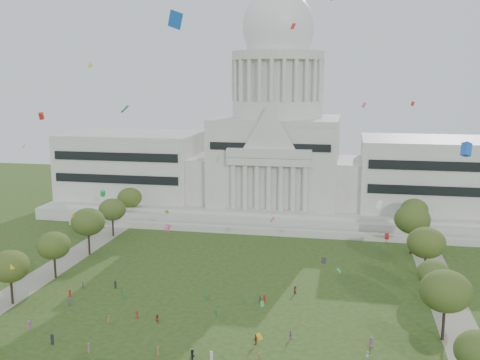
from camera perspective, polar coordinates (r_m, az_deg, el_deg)
capitol at (r=203.10m, az=3.74°, el=2.97°), size 160.00×64.50×91.30m
path_left at (r=145.94m, az=-20.34°, el=-9.69°), size 8.00×160.00×0.04m
path_right at (r=127.84m, az=20.75°, el=-12.62°), size 8.00×160.00×0.04m
row_tree_r_1 at (r=96.01m, az=23.15°, el=-15.72°), size 7.58×7.58×10.78m
row_tree_l_2 at (r=131.64m, az=-22.34°, el=-8.12°), size 8.42×8.42×11.97m
row_tree_r_2 at (r=112.18m, az=20.16°, el=-10.56°), size 9.55×9.55×13.58m
row_tree_l_3 at (r=144.68m, az=-18.40°, el=-6.33°), size 8.12×8.12×11.55m
row_tree_r_3 at (r=128.93m, az=19.03°, el=-8.95°), size 7.01×7.01×9.98m
row_tree_l_4 at (r=160.07m, az=-15.19°, el=-4.12°), size 9.29×9.29×13.21m
row_tree_r_4 at (r=143.01m, az=18.40°, el=-6.08°), size 9.19×9.19×13.06m
row_tree_l_5 at (r=177.07m, az=-12.85°, el=-2.95°), size 8.33×8.33×11.85m
row_tree_r_5 at (r=162.02m, az=17.10°, el=-3.85°), size 9.82×9.82×13.96m
row_tree_l_6 at (r=193.99m, az=-11.14°, el=-1.77°), size 8.19×8.19×11.64m
row_tree_r_6 at (r=179.96m, az=17.29°, el=-2.92°), size 8.42×8.42×11.97m
person_0 at (r=109.10m, az=13.18°, el=-15.76°), size 0.99×1.12×1.92m
person_2 at (r=104.42m, az=12.86°, el=-17.05°), size 0.99×0.82×1.76m
person_4 at (r=107.51m, az=1.61°, el=-15.87°), size 0.96×1.29×1.97m
person_5 at (r=102.66m, az=-4.85°, el=-17.26°), size 1.42×1.93×1.94m
person_8 at (r=117.26m, az=-8.40°, el=-13.72°), size 0.92×0.69×1.70m
person_9 at (r=101.70m, az=1.95°, el=-17.58°), size 1.25×1.13×1.74m
person_10 at (r=109.75m, az=5.15°, el=-15.42°), size 0.87×1.11×1.68m
distant_crowd at (r=118.17m, az=-9.22°, el=-13.54°), size 66.41×38.94×1.94m
kite_swarm at (r=100.22m, az=-0.12°, el=-1.42°), size 90.26×101.87×57.07m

